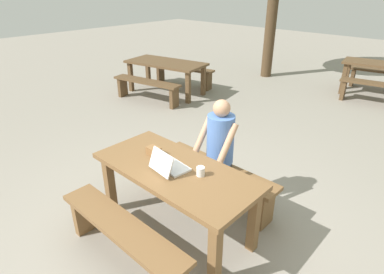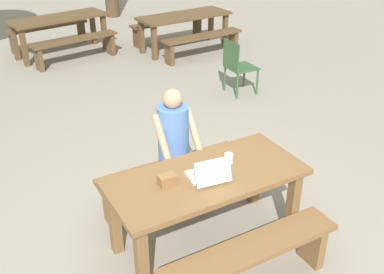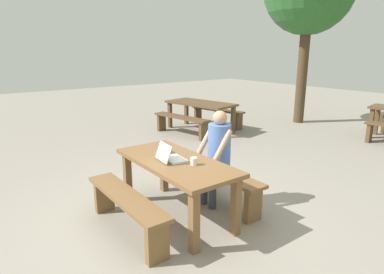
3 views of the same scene
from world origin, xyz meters
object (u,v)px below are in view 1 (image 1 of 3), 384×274
Objects in this scene: picnic_table_front at (175,178)px; laptop at (169,165)px; small_pouch at (154,151)px; picnic_table_mid at (166,67)px; coffee_mug at (201,171)px; person_seated at (218,146)px.

laptop is (-0.02, -0.06, 0.17)m from picnic_table_front.
small_pouch is at bearing 173.77° from picnic_table_front.
coffee_mug is at bearing -49.75° from picnic_table_mid.
picnic_table_front is 4.66m from picnic_table_mid.
picnic_table_front is at bearing -6.23° from small_pouch.
picnic_table_front is 11.90× the size of small_pouch.
picnic_table_mid is (-3.11, 3.06, -0.16)m from small_pouch.
coffee_mug reaches higher than picnic_table_mid.
coffee_mug is at bearing 2.96° from small_pouch.
small_pouch reaches higher than picnic_table_mid.
coffee_mug is at bearing 14.87° from picnic_table_front.
small_pouch is (-0.36, 0.04, 0.16)m from picnic_table_front.
picnic_table_front is 0.88× the size of picnic_table_mid.
picnic_table_front is at bearing -52.53° from picnic_table_mid.
picnic_table_front is 1.34× the size of person_seated.
laptop is at bearing -154.94° from coffee_mug.
small_pouch is at bearing -55.30° from picnic_table_mid.
small_pouch is (-0.34, 0.10, -0.01)m from laptop.
person_seated is (-0.24, 0.57, -0.04)m from coffee_mug.
coffee_mug is 0.05× the size of picnic_table_mid.
picnic_table_front is 4.97× the size of laptop.
picnic_table_front is 0.65m from person_seated.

